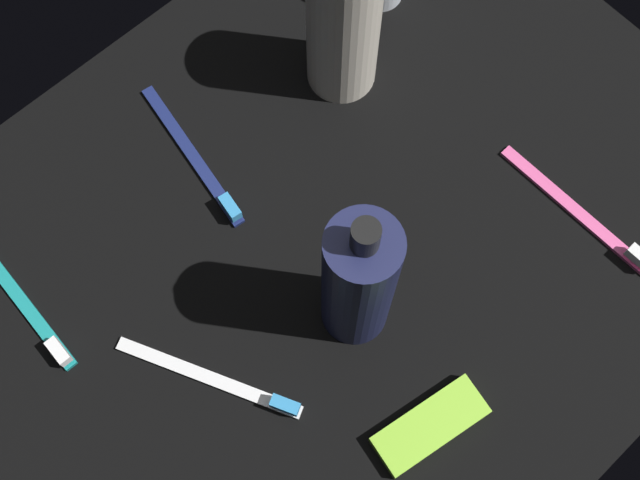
{
  "coord_description": "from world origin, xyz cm",
  "views": [
    {
      "loc": [
        17.69,
        19.32,
        74.41
      ],
      "look_at": [
        0.0,
        0.0,
        3.0
      ],
      "focal_mm": 46.16,
      "sensor_mm": 36.0,
      "label": 1
    }
  ],
  "objects_px": {
    "toothbrush_white": "(220,381)",
    "lotion_bottle": "(359,282)",
    "toothbrush_navy": "(197,161)",
    "bodywash_bottle": "(343,23)",
    "toothbrush_pink": "(584,216)",
    "toothbrush_teal": "(23,302)",
    "snack_bar_lime": "(430,426)"
  },
  "relations": [
    {
      "from": "toothbrush_teal",
      "to": "lotion_bottle",
      "type": "bearing_deg",
      "value": 136.03
    },
    {
      "from": "bodywash_bottle",
      "to": "toothbrush_navy",
      "type": "distance_m",
      "value": 0.2
    },
    {
      "from": "lotion_bottle",
      "to": "toothbrush_white",
      "type": "distance_m",
      "value": 0.17
    },
    {
      "from": "toothbrush_navy",
      "to": "snack_bar_lime",
      "type": "height_order",
      "value": "toothbrush_navy"
    },
    {
      "from": "lotion_bottle",
      "to": "toothbrush_teal",
      "type": "distance_m",
      "value": 0.32
    },
    {
      "from": "bodywash_bottle",
      "to": "toothbrush_navy",
      "type": "xyz_separation_m",
      "value": [
        0.18,
        -0.02,
        -0.08
      ]
    },
    {
      "from": "toothbrush_white",
      "to": "lotion_bottle",
      "type": "bearing_deg",
      "value": 165.71
    },
    {
      "from": "lotion_bottle",
      "to": "toothbrush_pink",
      "type": "distance_m",
      "value": 0.26
    },
    {
      "from": "toothbrush_pink",
      "to": "toothbrush_teal",
      "type": "xyz_separation_m",
      "value": [
        0.45,
        -0.3,
        0.0
      ]
    },
    {
      "from": "lotion_bottle",
      "to": "toothbrush_navy",
      "type": "relative_size",
      "value": 1.21
    },
    {
      "from": "lotion_bottle",
      "to": "bodywash_bottle",
      "type": "bearing_deg",
      "value": -130.28
    },
    {
      "from": "bodywash_bottle",
      "to": "snack_bar_lime",
      "type": "distance_m",
      "value": 0.38
    },
    {
      "from": "bodywash_bottle",
      "to": "toothbrush_pink",
      "type": "distance_m",
      "value": 0.3
    },
    {
      "from": "lotion_bottle",
      "to": "toothbrush_pink",
      "type": "bearing_deg",
      "value": 160.51
    },
    {
      "from": "toothbrush_teal",
      "to": "toothbrush_pink",
      "type": "bearing_deg",
      "value": 146.79
    },
    {
      "from": "lotion_bottle",
      "to": "toothbrush_white",
      "type": "height_order",
      "value": "lotion_bottle"
    },
    {
      "from": "bodywash_bottle",
      "to": "snack_bar_lime",
      "type": "bearing_deg",
      "value": 59.24
    },
    {
      "from": "toothbrush_pink",
      "to": "toothbrush_teal",
      "type": "bearing_deg",
      "value": -33.21
    },
    {
      "from": "toothbrush_pink",
      "to": "toothbrush_teal",
      "type": "height_order",
      "value": "same"
    },
    {
      "from": "toothbrush_white",
      "to": "toothbrush_navy",
      "type": "distance_m",
      "value": 0.22
    },
    {
      "from": "toothbrush_teal",
      "to": "toothbrush_white",
      "type": "distance_m",
      "value": 0.2
    },
    {
      "from": "lotion_bottle",
      "to": "bodywash_bottle",
      "type": "height_order",
      "value": "lotion_bottle"
    },
    {
      "from": "lotion_bottle",
      "to": "toothbrush_teal",
      "type": "height_order",
      "value": "lotion_bottle"
    },
    {
      "from": "toothbrush_teal",
      "to": "toothbrush_navy",
      "type": "xyz_separation_m",
      "value": [
        -0.21,
        -0.0,
        0.0
      ]
    },
    {
      "from": "toothbrush_white",
      "to": "snack_bar_lime",
      "type": "bearing_deg",
      "value": 125.58
    },
    {
      "from": "bodywash_bottle",
      "to": "toothbrush_pink",
      "type": "height_order",
      "value": "bodywash_bottle"
    },
    {
      "from": "toothbrush_pink",
      "to": "toothbrush_teal",
      "type": "relative_size",
      "value": 1.0
    },
    {
      "from": "toothbrush_pink",
      "to": "bodywash_bottle",
      "type": "bearing_deg",
      "value": -77.17
    },
    {
      "from": "lotion_bottle",
      "to": "toothbrush_navy",
      "type": "distance_m",
      "value": 0.24
    },
    {
      "from": "lotion_bottle",
      "to": "toothbrush_navy",
      "type": "xyz_separation_m",
      "value": [
        0.01,
        -0.22,
        -0.09
      ]
    },
    {
      "from": "lotion_bottle",
      "to": "toothbrush_teal",
      "type": "relative_size",
      "value": 1.21
    },
    {
      "from": "bodywash_bottle",
      "to": "toothbrush_white",
      "type": "bearing_deg",
      "value": 28.29
    }
  ]
}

